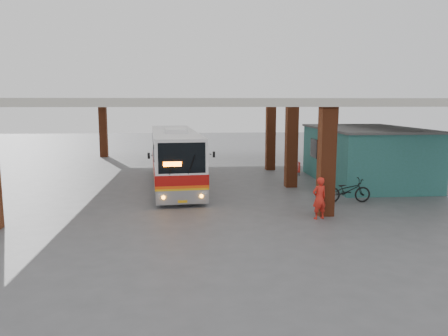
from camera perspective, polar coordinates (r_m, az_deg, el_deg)
name	(u,v)px	position (r m, az deg, el deg)	size (l,w,h in m)	color
ground	(242,200)	(20.42, 2.36, -4.17)	(90.00, 90.00, 0.00)	#515154
brick_columns	(256,143)	(25.17, 4.25, 3.26)	(20.10, 21.60, 4.35)	brown
canopy_roof	(238,102)	(26.43, 1.79, 8.58)	(21.00, 23.00, 0.30)	beige
shop_building	(365,155)	(25.92, 17.96, 1.65)	(5.20, 8.20, 3.11)	#2A6A5C
coach_bus	(175,157)	(23.83, -6.47, 1.48)	(3.26, 11.05, 3.17)	white
motorcycle	(347,190)	(20.55, 15.82, -2.83)	(0.74, 2.11, 1.11)	black
pedestrian	(319,198)	(17.35, 12.34, -3.87)	(0.60, 0.40, 1.65)	red
red_chair	(298,169)	(27.43, 9.60, -0.16)	(0.46, 0.46, 0.84)	red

